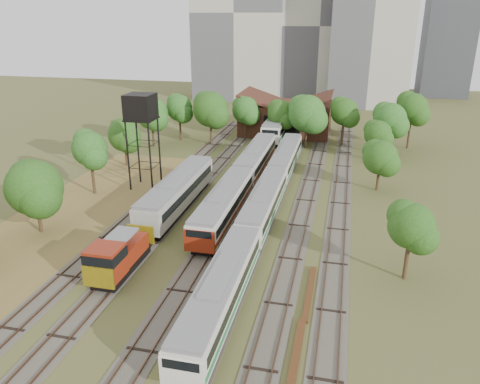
% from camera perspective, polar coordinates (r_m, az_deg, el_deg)
% --- Properties ---
extents(ground, '(240.00, 240.00, 0.00)m').
position_cam_1_polar(ground, '(35.68, -6.03, -15.07)').
color(ground, '#475123').
rests_on(ground, ground).
extents(dry_grass_patch, '(14.00, 60.00, 0.04)m').
position_cam_1_polar(dry_grass_patch, '(49.53, -23.12, -5.81)').
color(dry_grass_patch, brown).
rests_on(dry_grass_patch, ground).
extents(tracks, '(24.60, 80.00, 0.19)m').
position_cam_1_polar(tracks, '(57.14, 1.38, -0.46)').
color(tracks, '#4C473D').
rests_on(tracks, ground).
extents(railcar_red_set, '(2.87, 34.58, 3.54)m').
position_cam_1_polar(railcar_red_set, '(57.36, 0.22, 1.59)').
color(railcar_red_set, black).
rests_on(railcar_red_set, ground).
extents(railcar_green_set, '(2.68, 52.07, 3.31)m').
position_cam_1_polar(railcar_green_set, '(50.21, 2.88, -1.50)').
color(railcar_green_set, black).
rests_on(railcar_green_set, ground).
extents(railcar_rear, '(3.16, 16.08, 3.91)m').
position_cam_1_polar(railcar_rear, '(84.35, 4.58, 8.00)').
color(railcar_rear, black).
rests_on(railcar_rear, ground).
extents(shunter_locomotive, '(2.70, 8.10, 3.53)m').
position_cam_1_polar(shunter_locomotive, '(41.06, -14.84, -7.72)').
color(shunter_locomotive, black).
rests_on(shunter_locomotive, ground).
extents(old_grey_coach, '(3.03, 18.00, 3.75)m').
position_cam_1_polar(old_grey_coach, '(53.21, -7.63, 0.01)').
color(old_grey_coach, black).
rests_on(old_grey_coach, ground).
extents(water_tower, '(3.43, 3.43, 11.86)m').
position_cam_1_polar(water_tower, '(58.78, -12.02, 9.83)').
color(water_tower, black).
rests_on(water_tower, ground).
extents(rail_pile_near, '(0.54, 8.16, 0.27)m').
position_cam_1_polar(rail_pile_near, '(32.19, 6.78, -19.44)').
color(rail_pile_near, '#563218').
rests_on(rail_pile_near, ground).
extents(rail_pile_far, '(0.49, 7.87, 0.26)m').
position_cam_1_polar(rail_pile_far, '(38.48, 8.48, -12.00)').
color(rail_pile_far, '#563218').
rests_on(rail_pile_far, ground).
extents(maintenance_shed, '(16.45, 11.55, 7.58)m').
position_cam_1_polar(maintenance_shed, '(87.67, 5.62, 9.03)').
color(maintenance_shed, '#3C1E16').
rests_on(maintenance_shed, ground).
extents(tree_band_left, '(7.11, 54.95, 8.26)m').
position_cam_1_polar(tree_band_left, '(55.46, -21.08, 2.74)').
color(tree_band_left, '#382616').
rests_on(tree_band_left, ground).
extents(tree_band_far, '(43.02, 10.59, 9.06)m').
position_cam_1_polar(tree_band_far, '(78.60, 6.31, 9.67)').
color(tree_band_far, '#382616').
rests_on(tree_band_far, ground).
extents(tree_band_right, '(5.41, 38.15, 6.77)m').
position_cam_1_polar(tree_band_right, '(58.83, 17.26, 3.70)').
color(tree_band_right, '#382616').
rests_on(tree_band_right, ground).
extents(tower_left, '(22.00, 16.00, 42.00)m').
position_cam_1_polar(tower_left, '(125.27, 0.13, 21.02)').
color(tower_left, beige).
rests_on(tower_left, ground).
extents(tower_centre, '(20.00, 18.00, 36.00)m').
position_cam_1_polar(tower_centre, '(127.39, 10.01, 19.38)').
color(tower_centre, '#AEAA9D').
rests_on(tower_centre, ground).
extents(tower_far_right, '(12.00, 12.00, 28.00)m').
position_cam_1_polar(tower_far_right, '(139.37, 23.97, 16.44)').
color(tower_far_right, '#3F4146').
rests_on(tower_far_right, ground).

